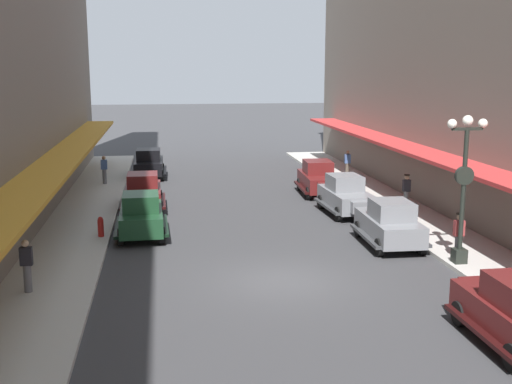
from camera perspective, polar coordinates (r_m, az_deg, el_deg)
ground_plane at (r=21.19m, az=2.39°, el=-7.91°), size 200.00×200.00×0.00m
sidewalk_left at (r=21.15m, az=-18.21°, el=-8.31°), size 3.00×60.00×0.15m
sidewalk_right at (r=23.69m, az=20.63°, el=-6.38°), size 3.00×60.00×0.15m
parked_car_0 at (r=35.06m, az=5.60°, el=1.30°), size 2.28×4.31×1.84m
parked_car_1 at (r=26.72m, az=-10.21°, el=-1.94°), size 2.22×4.29×1.84m
parked_car_3 at (r=30.57m, az=8.03°, el=-0.22°), size 2.29×4.31×1.84m
parked_car_4 at (r=40.75m, az=-9.55°, el=2.59°), size 2.21×4.28×1.84m
parked_car_5 at (r=31.62m, az=-10.05°, el=0.10°), size 2.16×4.27×1.84m
parked_car_6 at (r=25.44m, az=11.83°, el=-2.67°), size 2.22×4.29×1.84m
lamp_post_with_clock at (r=22.99m, az=18.06°, el=0.75°), size 1.42×0.44×5.16m
fire_hydrant at (r=26.56m, az=-13.70°, el=-3.01°), size 0.24×0.24×0.82m
pedestrian_0 at (r=20.69m, az=-19.79°, el=-6.19°), size 0.36×0.24×1.64m
pedestrian_1 at (r=31.58m, az=13.27°, el=0.08°), size 0.36×0.28×1.67m
pedestrian_2 at (r=23.88m, az=17.64°, el=-3.71°), size 0.36×0.28×1.67m
pedestrian_4 at (r=38.35m, az=-13.40°, el=1.97°), size 0.36×0.24×1.64m
pedestrian_5 at (r=40.06m, az=8.17°, el=2.55°), size 0.36×0.24×1.64m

